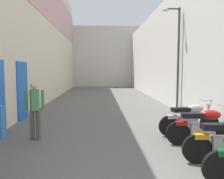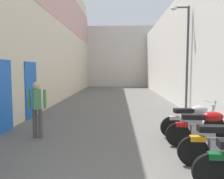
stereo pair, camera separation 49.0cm
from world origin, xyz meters
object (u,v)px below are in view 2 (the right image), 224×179
at_px(motorcycle_fourth, 205,128).
at_px(pedestrian_further_down, 37,105).
at_px(motorcycle_fifth, 193,120).
at_px(street_lamp, 185,52).

distance_m(motorcycle_fourth, pedestrian_further_down, 4.42).
bearing_deg(pedestrian_further_down, motorcycle_fifth, 2.55).
distance_m(motorcycle_fifth, street_lamp, 4.08).
xyz_separation_m(motorcycle_fifth, pedestrian_further_down, (-4.35, -0.19, 0.42)).
bearing_deg(motorcycle_fourth, pedestrian_further_down, 170.93).
bearing_deg(motorcycle_fourth, street_lamp, 80.75).
distance_m(pedestrian_further_down, street_lamp, 6.43).
xyz_separation_m(motorcycle_fifth, street_lamp, (0.70, 3.40, 2.15)).
relative_size(motorcycle_fourth, motorcycle_fifth, 1.00).
bearing_deg(pedestrian_further_down, street_lamp, 35.42).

